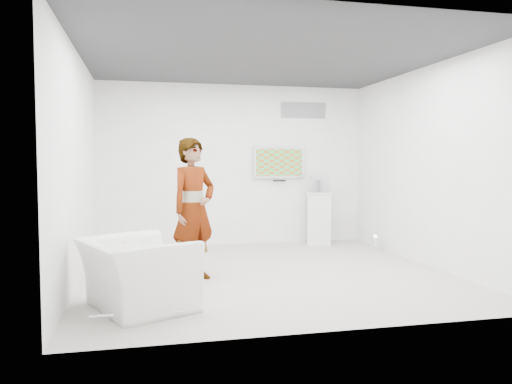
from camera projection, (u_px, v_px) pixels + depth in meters
room at (266, 167)px, 6.95m from camera, size 5.01×5.01×3.00m
tv at (279, 162)px, 9.52m from camera, size 1.00×0.08×0.60m
logo_decal at (303, 110)px, 9.61m from camera, size 0.90×0.02×0.30m
person at (194, 209)px, 6.57m from camera, size 0.82×0.76×1.88m
armchair at (137, 274)px, 5.32m from camera, size 1.39×1.46×0.75m
pedestal at (319, 218)px, 9.45m from camera, size 0.61×0.61×0.99m
floor_uplight at (375, 243)px, 8.81m from camera, size 0.20×0.20×0.26m
vitrine at (319, 184)px, 9.41m from camera, size 0.37×0.37×0.31m
console at (319, 186)px, 9.41m from camera, size 0.07×0.17×0.23m
wii_remote at (200, 152)px, 6.81m from camera, size 0.12×0.13×0.04m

